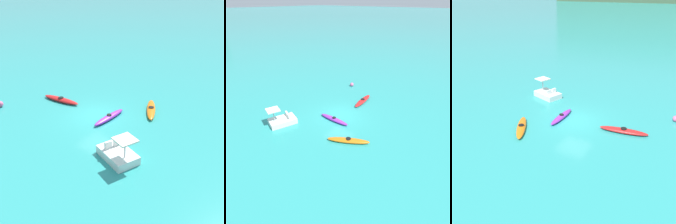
{
  "view_description": "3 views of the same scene",
  "coord_description": "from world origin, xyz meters",
  "views": [
    {
      "loc": [
        -12.51,
        13.34,
        9.55
      ],
      "look_at": [
        -1.36,
        -0.17,
        0.7
      ],
      "focal_mm": 44.14,
      "sensor_mm": 36.0,
      "label": 1
    },
    {
      "loc": [
        -12.95,
        -10.91,
        10.13
      ],
      "look_at": [
        -0.08,
        0.1,
        0.42
      ],
      "focal_mm": 31.63,
      "sensor_mm": 36.0,
      "label": 2
    },
    {
      "loc": [
        9.02,
        -17.53,
        9.82
      ],
      "look_at": [
        -1.12,
        0.31,
        0.33
      ],
      "focal_mm": 44.63,
      "sensor_mm": 36.0,
      "label": 3
    }
  ],
  "objects": [
    {
      "name": "buoy_pink",
      "position": [
        6.99,
        3.71,
        0.24
      ],
      "size": [
        0.48,
        0.48,
        0.48
      ],
      "primitive_type": "sphere",
      "color": "pink",
      "rests_on": "ground_plane"
    },
    {
      "name": "pedal_boat_white",
      "position": [
        -4.51,
        3.13,
        0.34
      ],
      "size": [
        2.74,
        2.16,
        1.68
      ],
      "color": "white",
      "rests_on": "ground_plane"
    },
    {
      "name": "kayak_orange",
      "position": [
        -2.72,
        -3.27,
        0.16
      ],
      "size": [
        2.35,
        3.27,
        0.37
      ],
      "color": "orange",
      "rests_on": "ground_plane"
    },
    {
      "name": "kayak_red",
      "position": [
        4.04,
        -0.06,
        0.16
      ],
      "size": [
        3.56,
        1.18,
        0.37
      ],
      "color": "red",
      "rests_on": "ground_plane"
    },
    {
      "name": "ground_plane",
      "position": [
        0.0,
        0.0,
        0.0
      ],
      "size": [
        600.0,
        600.0,
        0.0
      ],
      "primitive_type": "plane",
      "color": "teal"
    },
    {
      "name": "kayak_purple",
      "position": [
        -1.04,
        -0.23,
        0.16
      ],
      "size": [
        0.65,
        3.23,
        0.37
      ],
      "color": "purple",
      "rests_on": "ground_plane"
    }
  ]
}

